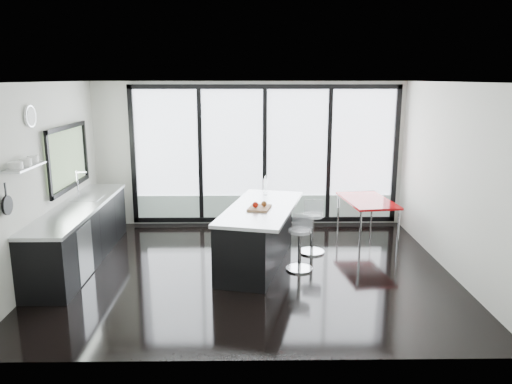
{
  "coord_description": "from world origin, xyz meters",
  "views": [
    {
      "loc": [
        -0.01,
        -7.14,
        2.86
      ],
      "look_at": [
        0.1,
        0.3,
        1.15
      ],
      "focal_mm": 35.0,
      "sensor_mm": 36.0,
      "label": 1
    }
  ],
  "objects_px": {
    "island": "(257,234)",
    "bar_stool_near": "(300,250)",
    "bar_stool_far": "(312,233)",
    "red_table": "(366,219)"
  },
  "relations": [
    {
      "from": "island",
      "to": "bar_stool_near",
      "type": "xyz_separation_m",
      "value": [
        0.64,
        -0.29,
        -0.15
      ]
    },
    {
      "from": "bar_stool_far",
      "to": "island",
      "type": "bearing_deg",
      "value": -139.52
    },
    {
      "from": "bar_stool_near",
      "to": "bar_stool_far",
      "type": "height_order",
      "value": "bar_stool_far"
    },
    {
      "from": "bar_stool_near",
      "to": "red_table",
      "type": "xyz_separation_m",
      "value": [
        1.37,
        1.53,
        0.04
      ]
    },
    {
      "from": "bar_stool_far",
      "to": "red_table",
      "type": "xyz_separation_m",
      "value": [
        1.09,
        0.77,
        0.02
      ]
    },
    {
      "from": "island",
      "to": "bar_stool_far",
      "type": "distance_m",
      "value": 1.05
    },
    {
      "from": "bar_stool_far",
      "to": "red_table",
      "type": "distance_m",
      "value": 1.33
    },
    {
      "from": "island",
      "to": "red_table",
      "type": "xyz_separation_m",
      "value": [
        2.01,
        1.24,
        -0.11
      ]
    },
    {
      "from": "bar_stool_near",
      "to": "bar_stool_far",
      "type": "distance_m",
      "value": 0.81
    },
    {
      "from": "island",
      "to": "bar_stool_far",
      "type": "relative_size",
      "value": 3.61
    }
  ]
}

